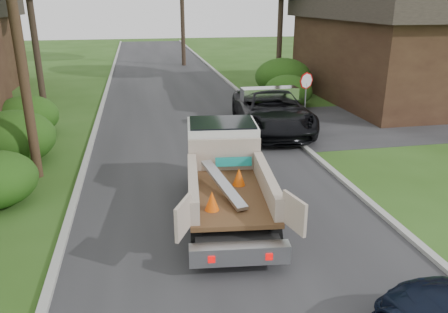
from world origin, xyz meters
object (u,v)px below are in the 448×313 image
(utility_pole, at_px, (14,10))
(flatbed_truck, at_px, (225,165))
(house_right, at_px, (404,43))
(black_pickup, at_px, (272,110))
(stop_sign, at_px, (306,88))

(utility_pole, height_order, flatbed_truck, utility_pole)
(house_right, height_order, black_pickup, house_right)
(stop_sign, relative_size, flatbed_truck, 0.43)
(utility_pole, xyz_separation_m, flatbed_truck, (5.59, -3.11, -4.02))
(utility_pole, height_order, black_pickup, utility_pole)
(black_pickup, bearing_deg, house_right, 35.02)
(stop_sign, distance_m, utility_pole, 11.91)
(stop_sign, xyz_separation_m, black_pickup, (-1.60, -0.20, -0.89))
(stop_sign, bearing_deg, house_right, 32.66)
(black_pickup, bearing_deg, stop_sign, 13.33)
(stop_sign, distance_m, black_pickup, 1.84)
(stop_sign, relative_size, house_right, 0.19)
(house_right, xyz_separation_m, black_pickup, (-9.40, -5.20, -2.27))
(utility_pole, bearing_deg, flatbed_truck, -29.11)
(stop_sign, xyz_separation_m, utility_pole, (-10.68, -4.02, 3.40))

